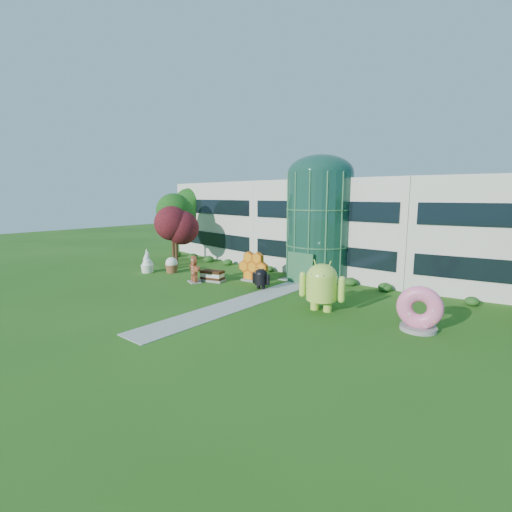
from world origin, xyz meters
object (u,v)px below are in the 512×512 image
Objects in this scene: donut at (420,308)px; android_black at (261,277)px; android_green at (322,283)px; gingerbread at (194,269)px.

android_black is at bearing 160.10° from donut.
android_green is at bearing 170.23° from donut.
android_green is 6.31m from donut.
android_green is 7.19m from android_black.
android_green reaches higher than gingerbread.
donut is 1.00× the size of gingerbread.
android_black is 6.42m from gingerbread.
gingerbread is (-6.07, -2.05, 0.23)m from android_black.
android_black is (-6.87, 1.93, -0.90)m from android_green.
donut is (13.14, -1.56, 0.33)m from android_black.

